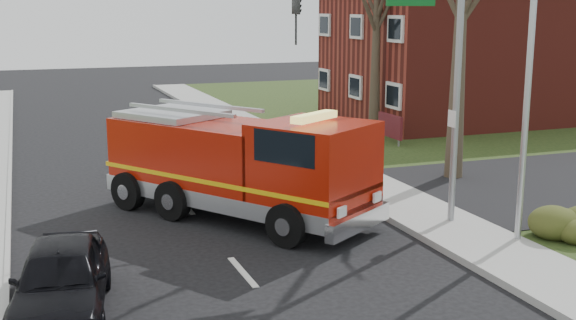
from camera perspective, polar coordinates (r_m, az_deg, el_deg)
name	(u,v)px	position (r m, az deg, el deg)	size (l,w,h in m)	color
ground	(243,272)	(16.73, -3.60, -8.85)	(120.00, 120.00, 0.00)	black
sidewalk_right	(473,240)	(19.31, 14.39, -6.11)	(2.40, 80.00, 0.15)	#9C9C97
brick_building	(483,51)	(40.55, 15.17, 8.33)	(15.40, 10.40, 7.25)	maroon
health_center_sign	(390,126)	(31.71, 8.07, 2.66)	(0.12, 2.00, 1.40)	#521319
traffic_signal_mast	(416,56)	(19.16, 10.08, 8.09)	(5.29, 0.18, 6.80)	gray
streetlight_pole	(527,66)	(18.62, 18.39, 7.08)	(1.48, 0.16, 8.40)	#B7BABF
fire_engine	(240,168)	(20.59, -3.79, -0.60)	(6.72, 8.23, 3.25)	#9C1507
parked_car_maroon	(61,279)	(14.93, -17.48, -8.96)	(1.76, 4.38, 1.49)	black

